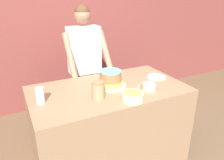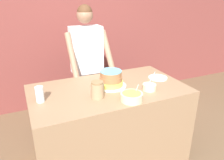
# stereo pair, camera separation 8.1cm
# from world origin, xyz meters

# --- Properties ---
(wall_back) EXTENTS (10.00, 0.05, 2.60)m
(wall_back) POSITION_xyz_m (0.00, 2.08, 1.30)
(wall_back) COLOR brown
(wall_back) RESTS_ON ground_plane
(counter) EXTENTS (1.63, 0.91, 0.91)m
(counter) POSITION_xyz_m (0.00, 0.46, 0.45)
(counter) COLOR #8C6B4C
(counter) RESTS_ON ground_plane
(person_baker) EXTENTS (0.55, 0.48, 1.71)m
(person_baker) POSITION_xyz_m (0.02, 1.24, 1.03)
(person_baker) COLOR #2D2D38
(person_baker) RESTS_ON ground_plane
(cake) EXTENTS (0.33, 0.33, 0.18)m
(cake) POSITION_xyz_m (0.04, 0.50, 0.99)
(cake) COLOR silver
(cake) RESTS_ON counter
(frosting_bowl_olive) EXTENTS (0.21, 0.21, 0.14)m
(frosting_bowl_olive) POSITION_xyz_m (0.08, 0.11, 0.95)
(frosting_bowl_olive) COLOR beige
(frosting_bowl_olive) RESTS_ON counter
(frosting_bowl_pink) EXTENTS (0.14, 0.14, 0.19)m
(frosting_bowl_pink) POSITION_xyz_m (0.36, 0.25, 0.94)
(frosting_bowl_pink) COLOR beige
(frosting_bowl_pink) RESTS_ON counter
(drinking_glass) EXTENTS (0.08, 0.08, 0.15)m
(drinking_glass) POSITION_xyz_m (-0.70, 0.44, 0.98)
(drinking_glass) COLOR silver
(drinking_glass) RESTS_ON counter
(ceramic_plate) EXTENTS (0.22, 0.22, 0.01)m
(ceramic_plate) POSITION_xyz_m (0.64, 0.49, 0.91)
(ceramic_plate) COLOR white
(ceramic_plate) RESTS_ON counter
(stoneware_jar) EXTENTS (0.13, 0.13, 0.16)m
(stoneware_jar) POSITION_xyz_m (-0.18, 0.30, 0.99)
(stoneware_jar) COLOR #9E7F5B
(stoneware_jar) RESTS_ON counter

